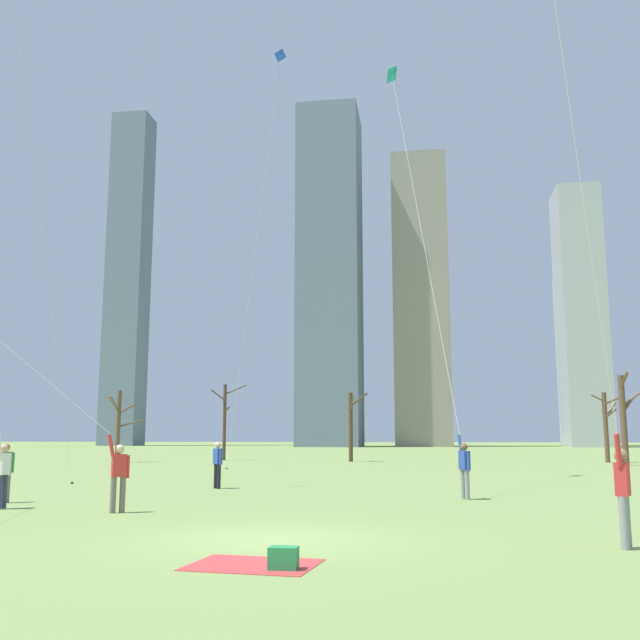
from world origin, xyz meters
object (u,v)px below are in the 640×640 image
at_px(bystander_strolling_midfield, 5,469).
at_px(bare_tree_far_right_edge, 351,423).
at_px(bare_tree_right_of_center, 119,423).
at_px(bystander_far_off_by_trees, 218,462).
at_px(kite_flyer_midfield_left_pink, 607,376).
at_px(bare_tree_left_of_center, 606,424).
at_px(kite_flyer_foreground_right_yellow, 83,440).
at_px(kite_flyer_far_back_teal, 449,384).
at_px(bare_tree_rightmost, 225,419).
at_px(bare_tree_leftmost, 624,416).
at_px(distant_kite_low_near_trees_blue, 275,96).
at_px(picnic_spot, 270,561).

xyz_separation_m(bystander_strolling_midfield, bare_tree_far_right_edge, (6.25, 33.25, 1.84)).
bearing_deg(bare_tree_right_of_center, bystander_far_off_by_trees, -58.99).
bearing_deg(kite_flyer_midfield_left_pink, bystander_strolling_midfield, 155.13).
bearing_deg(bare_tree_left_of_center, kite_flyer_foreground_right_yellow, -119.51).
relative_size(kite_flyer_midfield_left_pink, kite_flyer_far_back_teal, 0.67).
xyz_separation_m(bare_tree_rightmost, bare_tree_leftmost, (27.58, -5.51, -0.00)).
xyz_separation_m(kite_flyer_foreground_right_yellow, bare_tree_right_of_center, (-13.18, 31.85, 0.96)).
bearing_deg(bare_tree_rightmost, bare_tree_right_of_center, -140.28).
height_order(kite_flyer_midfield_left_pink, kite_flyer_far_back_teal, kite_flyer_far_back_teal).
relative_size(bystander_strolling_midfield, bare_tree_right_of_center, 0.32).
distance_m(kite_flyer_foreground_right_yellow, distant_kite_low_near_trees_blue, 34.37).
distance_m(picnic_spot, bare_tree_left_of_center, 45.45).
distance_m(bystander_far_off_by_trees, bystander_strolling_midfield, 7.51).
xyz_separation_m(bystander_far_off_by_trees, picnic_spot, (5.12, -14.75, -0.81)).
relative_size(bystander_far_off_by_trees, bare_tree_right_of_center, 0.32).
xyz_separation_m(kite_flyer_midfield_left_pink, bare_tree_rightmost, (-18.12, 41.48, 0.30)).
bearing_deg(bare_tree_right_of_center, bare_tree_left_of_center, 7.98).
height_order(bystander_far_off_by_trees, bare_tree_leftmost, bare_tree_leftmost).
distance_m(bystander_strolling_midfield, bare_tree_leftmost, 37.89).
distance_m(bystander_far_off_by_trees, bare_tree_left_of_center, 34.49).
height_order(bare_tree_leftmost, bare_tree_left_of_center, bare_tree_leftmost).
bearing_deg(kite_flyer_foreground_right_yellow, bystander_far_off_by_trees, 83.81).
relative_size(bare_tree_rightmost, bare_tree_left_of_center, 1.18).
bearing_deg(bystander_strolling_midfield, bare_tree_left_of_center, 54.92).
xyz_separation_m(bystander_far_off_by_trees, bare_tree_leftmost, (19.70, 23.09, 2.18)).
relative_size(kite_flyer_far_back_teal, distant_kite_low_near_trees_blue, 0.70).
bearing_deg(bare_tree_far_right_edge, bystander_far_off_by_trees, -94.09).
relative_size(bystander_far_off_by_trees, bare_tree_rightmost, 0.28).
height_order(bare_tree_far_right_edge, bare_tree_leftmost, bare_tree_leftmost).
bearing_deg(bare_tree_leftmost, bystander_strolling_midfield, -129.40).
bearing_deg(kite_flyer_far_back_teal, bystander_far_off_by_trees, 167.49).
height_order(kite_flyer_midfield_left_pink, bare_tree_leftmost, kite_flyer_midfield_left_pink).
relative_size(bystander_far_off_by_trees, distant_kite_low_near_trees_blue, 0.06).
bearing_deg(bare_tree_left_of_center, kite_flyer_midfield_left_pink, -103.11).
bearing_deg(bare_tree_far_right_edge, bystander_strolling_midfield, -100.64).
height_order(bystander_far_off_by_trees, distant_kite_low_near_trees_blue, distant_kite_low_near_trees_blue).
bearing_deg(bystander_far_off_by_trees, bystander_strolling_midfield, -125.05).
height_order(bystander_far_off_by_trees, bare_tree_far_right_edge, bare_tree_far_right_edge).
relative_size(kite_flyer_midfield_left_pink, bare_tree_rightmost, 2.22).
height_order(bystander_strolling_midfield, bare_tree_rightmost, bare_tree_rightmost).
relative_size(picnic_spot, bare_tree_rightmost, 0.34).
xyz_separation_m(bare_tree_rightmost, bare_tree_left_of_center, (27.68, -0.41, -0.41)).
relative_size(picnic_spot, bare_tree_far_right_edge, 0.39).
bearing_deg(bare_tree_left_of_center, bare_tree_leftmost, -91.12).
height_order(kite_flyer_far_back_teal, bare_tree_rightmost, kite_flyer_far_back_teal).
xyz_separation_m(picnic_spot, bare_tree_far_right_edge, (-3.18, 41.85, 2.65)).
height_order(bystander_far_off_by_trees, bystander_strolling_midfield, same).
height_order(kite_flyer_midfield_left_pink, bare_tree_far_right_edge, kite_flyer_midfield_left_pink).
bearing_deg(kite_flyer_midfield_left_pink, distant_kite_low_near_trees_blue, 111.54).
distance_m(kite_flyer_far_back_teal, bare_tree_left_of_center, 32.20).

